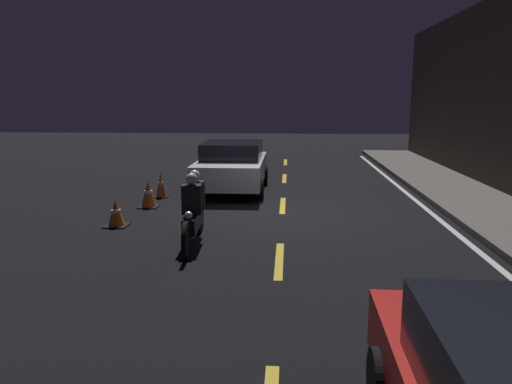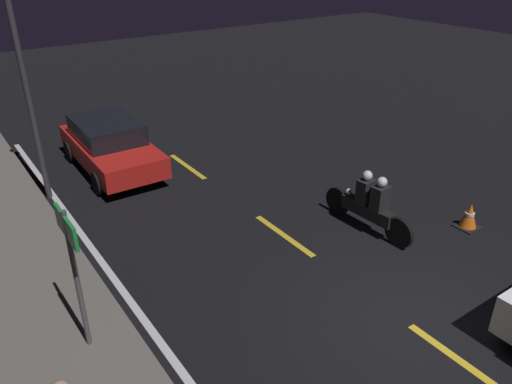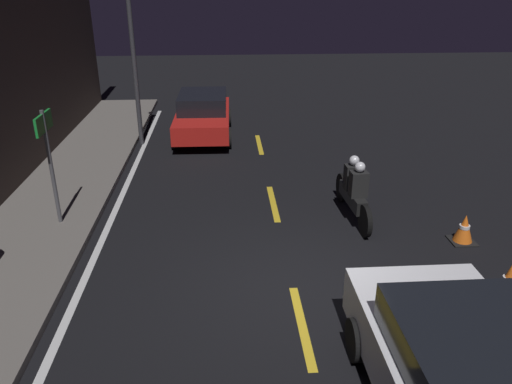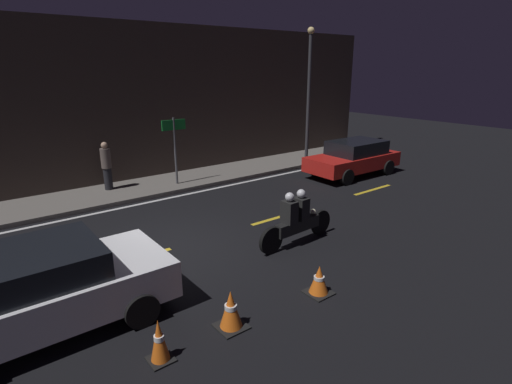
% 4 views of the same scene
% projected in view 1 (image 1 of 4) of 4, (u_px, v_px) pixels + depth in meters
% --- Properties ---
extents(ground_plane, '(56.00, 56.00, 0.00)m').
position_uv_depth(ground_plane, '(282.00, 214.00, 12.10)').
color(ground_plane, black).
extents(raised_curb, '(28.00, 2.32, 0.15)m').
position_uv_depth(raised_curb, '(496.00, 214.00, 11.76)').
color(raised_curb, '#605B56').
rests_on(raised_curb, ground).
extents(lane_dash_a, '(2.00, 0.14, 0.01)m').
position_uv_depth(lane_dash_a, '(285.00, 162.00, 21.90)').
color(lane_dash_a, gold).
rests_on(lane_dash_a, ground).
extents(lane_dash_b, '(2.00, 0.14, 0.01)m').
position_uv_depth(lane_dash_b, '(284.00, 178.00, 17.49)').
color(lane_dash_b, gold).
rests_on(lane_dash_b, ground).
extents(lane_dash_c, '(2.00, 0.14, 0.01)m').
position_uv_depth(lane_dash_c, '(283.00, 205.00, 13.08)').
color(lane_dash_c, gold).
rests_on(lane_dash_c, ground).
extents(lane_dash_d, '(2.00, 0.14, 0.01)m').
position_uv_depth(lane_dash_d, '(279.00, 260.00, 8.67)').
color(lane_dash_d, gold).
rests_on(lane_dash_d, ground).
extents(lane_solid_kerb, '(25.20, 0.14, 0.01)m').
position_uv_depth(lane_solid_kerb, '(435.00, 216.00, 11.86)').
color(lane_solid_kerb, silver).
rests_on(lane_solid_kerb, ground).
extents(sedan_white, '(4.06, 2.04, 1.46)m').
position_uv_depth(sedan_white, '(232.00, 165.00, 15.05)').
color(sedan_white, silver).
rests_on(sedan_white, ground).
extents(motorcycle, '(2.45, 0.39, 1.41)m').
position_uv_depth(motorcycle, '(194.00, 211.00, 9.54)').
color(motorcycle, black).
rests_on(motorcycle, ground).
extents(traffic_cone_near, '(0.37, 0.37, 0.71)m').
position_uv_depth(traffic_cone_near, '(161.00, 185.00, 14.09)').
color(traffic_cone_near, black).
rests_on(traffic_cone_near, ground).
extents(traffic_cone_mid, '(0.50, 0.50, 0.70)m').
position_uv_depth(traffic_cone_mid, '(148.00, 194.00, 12.81)').
color(traffic_cone_mid, black).
rests_on(traffic_cone_mid, ground).
extents(traffic_cone_far, '(0.49, 0.49, 0.59)m').
position_uv_depth(traffic_cone_far, '(116.00, 213.00, 10.91)').
color(traffic_cone_far, black).
rests_on(traffic_cone_far, ground).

